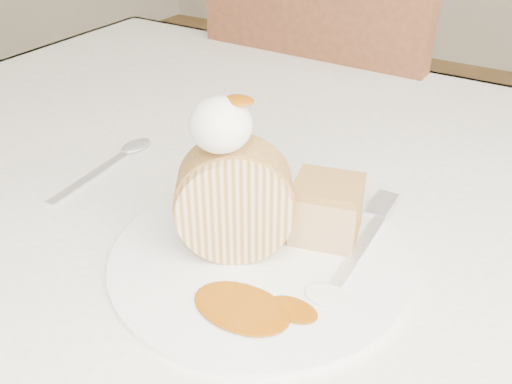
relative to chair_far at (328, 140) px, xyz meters
The scene contains 10 objects.
table 0.59m from the chair_far, 65.82° to the right, with size 1.40×0.90×0.75m.
chair_far is the anchor object (origin of this frame).
plate 0.75m from the chair_far, 70.74° to the right, with size 0.28×0.28×0.01m, color white.
roulade_slice 0.76m from the chair_far, 72.76° to the right, with size 0.10×0.10×0.06m, color #CDB98E.
cake_chunk 0.72m from the chair_far, 65.95° to the right, with size 0.06×0.06×0.05m, color #B78945.
whipped_cream 0.80m from the chair_far, 73.53° to the right, with size 0.05×0.05×0.05m, color silver.
caramel_drizzle 0.80m from the chair_far, 72.37° to the right, with size 0.03×0.02×0.01m, color #874305.
caramel_pool 0.82m from the chair_far, 70.67° to the right, with size 0.09×0.06×0.00m, color #874305, non-canonical shape.
fork 0.73m from the chair_far, 63.22° to the right, with size 0.02×0.17×0.00m, color silver.
spoon 0.69m from the chair_far, 91.04° to the right, with size 0.02×0.16×0.00m, color silver.
Camera 1 is at (0.22, -0.31, 1.09)m, focal length 40.00 mm.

